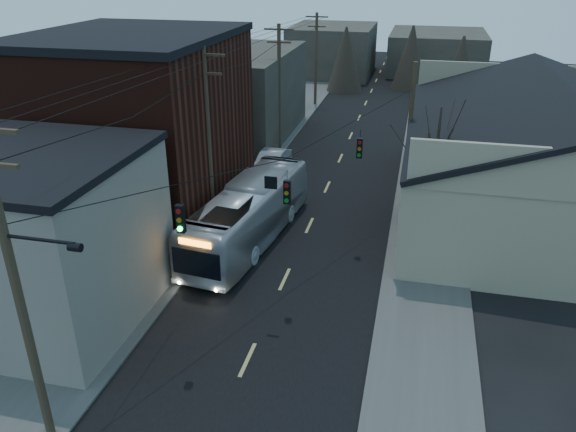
# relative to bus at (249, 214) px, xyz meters

# --- Properties ---
(road_surface) EXTENTS (9.00, 110.00, 0.02)m
(road_surface) POSITION_rel_bus_xyz_m (2.77, 12.60, -1.60)
(road_surface) COLOR black
(road_surface) RESTS_ON ground
(sidewalk_left) EXTENTS (4.00, 110.00, 0.12)m
(sidewalk_left) POSITION_rel_bus_xyz_m (-3.73, 12.60, -1.55)
(sidewalk_left) COLOR #474744
(sidewalk_left) RESTS_ON ground
(sidewalk_right) EXTENTS (4.00, 110.00, 0.12)m
(sidewalk_right) POSITION_rel_bus_xyz_m (9.27, 12.60, -1.55)
(sidewalk_right) COLOR #474744
(sidewalk_right) RESTS_ON ground
(building_clapboard) EXTENTS (8.00, 8.00, 7.00)m
(building_clapboard) POSITION_rel_bus_xyz_m (-6.23, -8.40, 1.89)
(building_clapboard) COLOR gray
(building_clapboard) RESTS_ON ground
(building_brick) EXTENTS (10.00, 12.00, 10.00)m
(building_brick) POSITION_rel_bus_xyz_m (-7.23, 2.60, 3.39)
(building_brick) COLOR black
(building_brick) RESTS_ON ground
(building_left_far) EXTENTS (9.00, 14.00, 7.00)m
(building_left_far) POSITION_rel_bus_xyz_m (-6.73, 18.60, 1.89)
(building_left_far) COLOR #35312B
(building_left_far) RESTS_ON ground
(warehouse) EXTENTS (16.16, 20.60, 7.73)m
(warehouse) POSITION_rel_bus_xyz_m (15.77, 7.60, 1.09)
(warehouse) COLOR gray
(warehouse) RESTS_ON ground
(building_far_left) EXTENTS (10.00, 12.00, 6.00)m
(building_far_left) POSITION_rel_bus_xyz_m (-3.23, 47.60, 1.39)
(building_far_left) COLOR #35312B
(building_far_left) RESTS_ON ground
(building_far_right) EXTENTS (12.00, 14.00, 5.00)m
(building_far_right) POSITION_rel_bus_xyz_m (9.77, 52.60, 0.89)
(building_far_right) COLOR #35312B
(building_far_right) RESTS_ON ground
(bare_tree) EXTENTS (0.40, 0.40, 7.20)m
(bare_tree) POSITION_rel_bus_xyz_m (9.27, 2.60, 1.99)
(bare_tree) COLOR black
(bare_tree) RESTS_ON ground
(utility_lines) EXTENTS (11.24, 45.28, 10.50)m
(utility_lines) POSITION_rel_bus_xyz_m (-0.35, 6.74, 3.34)
(utility_lines) COLOR #382B1E
(utility_lines) RESTS_ON ground
(bus) EXTENTS (4.06, 11.80, 3.22)m
(bus) POSITION_rel_bus_xyz_m (0.00, 0.00, 0.00)
(bus) COLOR #A9AEB5
(bus) RESTS_ON ground
(parked_car) EXTENTS (1.95, 4.78, 1.54)m
(parked_car) POSITION_rel_bus_xyz_m (-1.53, 10.36, -0.84)
(parked_car) COLOR #ADAFB5
(parked_car) RESTS_ON ground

